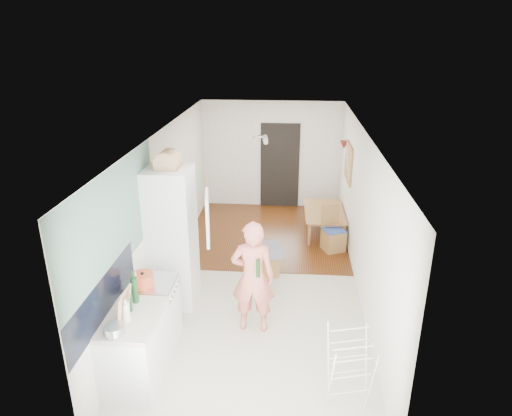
# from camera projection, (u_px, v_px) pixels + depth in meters

# --- Properties ---
(room_shell) EXTENTS (3.20, 7.00, 2.50)m
(room_shell) POSITION_uv_depth(u_px,v_px,m) (261.00, 210.00, 7.34)
(room_shell) COLOR white
(room_shell) RESTS_ON ground
(floor) EXTENTS (3.20, 7.00, 0.01)m
(floor) POSITION_uv_depth(u_px,v_px,m) (261.00, 278.00, 7.79)
(floor) COLOR beige
(floor) RESTS_ON ground
(wood_floor_overlay) EXTENTS (3.20, 3.30, 0.01)m
(wood_floor_overlay) POSITION_uv_depth(u_px,v_px,m) (267.00, 233.00, 9.51)
(wood_floor_overlay) COLOR #5B2F0B
(wood_floor_overlay) RESTS_ON room_shell
(sage_wall_panel) EXTENTS (0.02, 3.00, 1.30)m
(sage_wall_panel) POSITION_uv_depth(u_px,v_px,m) (115.00, 222.00, 5.38)
(sage_wall_panel) COLOR slate
(sage_wall_panel) RESTS_ON room_shell
(tile_splashback) EXTENTS (0.02, 1.90, 0.50)m
(tile_splashback) POSITION_uv_depth(u_px,v_px,m) (104.00, 298.00, 5.12)
(tile_splashback) COLOR black
(tile_splashback) RESTS_ON room_shell
(doorway_recess) EXTENTS (0.90, 0.04, 2.00)m
(doorway_recess) POSITION_uv_depth(u_px,v_px,m) (280.00, 166.00, 10.64)
(doorway_recess) COLOR black
(doorway_recess) RESTS_ON room_shell
(base_cabinet) EXTENTS (0.60, 0.90, 0.86)m
(base_cabinet) POSITION_uv_depth(u_px,v_px,m) (135.00, 351.00, 5.36)
(base_cabinet) COLOR white
(base_cabinet) RESTS_ON room_shell
(worktop) EXTENTS (0.62, 0.92, 0.06)m
(worktop) POSITION_uv_depth(u_px,v_px,m) (131.00, 319.00, 5.20)
(worktop) COLOR beige
(worktop) RESTS_ON room_shell
(range_cooker) EXTENTS (0.60, 0.60, 0.88)m
(range_cooker) POSITION_uv_depth(u_px,v_px,m) (154.00, 314.00, 6.06)
(range_cooker) COLOR white
(range_cooker) RESTS_ON room_shell
(cooker_top) EXTENTS (0.60, 0.60, 0.04)m
(cooker_top) POSITION_uv_depth(u_px,v_px,m) (151.00, 284.00, 5.89)
(cooker_top) COLOR #B9B9BB
(cooker_top) RESTS_ON room_shell
(fridge_housing) EXTENTS (0.66, 0.66, 2.15)m
(fridge_housing) POSITION_uv_depth(u_px,v_px,m) (172.00, 238.00, 6.77)
(fridge_housing) COLOR white
(fridge_housing) RESTS_ON room_shell
(fridge_door) EXTENTS (0.14, 0.56, 0.70)m
(fridge_door) POSITION_uv_depth(u_px,v_px,m) (208.00, 218.00, 6.27)
(fridge_door) COLOR white
(fridge_door) RESTS_ON room_shell
(fridge_interior) EXTENTS (0.02, 0.52, 0.66)m
(fridge_interior) POSITION_uv_depth(u_px,v_px,m) (191.00, 209.00, 6.57)
(fridge_interior) COLOR white
(fridge_interior) RESTS_ON room_shell
(pinboard) EXTENTS (0.03, 0.90, 0.70)m
(pinboard) POSITION_uv_depth(u_px,v_px,m) (349.00, 163.00, 8.87)
(pinboard) COLOR tan
(pinboard) RESTS_ON room_shell
(pinboard_frame) EXTENTS (0.00, 0.94, 0.74)m
(pinboard_frame) POSITION_uv_depth(u_px,v_px,m) (348.00, 163.00, 8.87)
(pinboard_frame) COLOR #8D5C3C
(pinboard_frame) RESTS_ON room_shell
(wall_sconce) EXTENTS (0.18, 0.18, 0.16)m
(wall_sconce) POSITION_uv_depth(u_px,v_px,m) (344.00, 145.00, 9.40)
(wall_sconce) COLOR maroon
(wall_sconce) RESTS_ON room_shell
(person) EXTENTS (0.71, 0.47, 1.94)m
(person) POSITION_uv_depth(u_px,v_px,m) (253.00, 268.00, 6.15)
(person) COLOR #DD735F
(person) RESTS_ON floor
(dining_table) EXTENTS (0.70, 1.23, 0.43)m
(dining_table) POSITION_uv_depth(u_px,v_px,m) (325.00, 224.00, 9.45)
(dining_table) COLOR #8D5C3C
(dining_table) RESTS_ON floor
(dining_chair) EXTENTS (0.49, 0.49, 0.88)m
(dining_chair) POSITION_uv_depth(u_px,v_px,m) (334.00, 229.00, 8.63)
(dining_chair) COLOR #8D5C3C
(dining_chair) RESTS_ON floor
(stool) EXTENTS (0.36, 0.36, 0.38)m
(stool) POSITION_uv_depth(u_px,v_px,m) (269.00, 265.00, 7.85)
(stool) COLOR #8D5C3C
(stool) RESTS_ON floor
(grey_drape) EXTENTS (0.53, 0.53, 0.19)m
(grey_drape) POSITION_uv_depth(u_px,v_px,m) (269.00, 250.00, 7.74)
(grey_drape) COLOR slate
(grey_drape) RESTS_ON stool
(drying_rack) EXTENTS (0.54, 0.51, 0.88)m
(drying_rack) POSITION_uv_depth(u_px,v_px,m) (349.00, 369.00, 5.06)
(drying_rack) COLOR white
(drying_rack) RESTS_ON floor
(bread_bin) EXTENTS (0.35, 0.33, 0.18)m
(bread_bin) POSITION_uv_depth(u_px,v_px,m) (168.00, 162.00, 6.36)
(bread_bin) COLOR tan
(bread_bin) RESTS_ON fridge_housing
(red_casserole) EXTENTS (0.33, 0.33, 0.17)m
(red_casserole) POSITION_uv_depth(u_px,v_px,m) (143.00, 280.00, 5.78)
(red_casserole) COLOR #D54929
(red_casserole) RESTS_ON cooker_top
(steel_pan) EXTENTS (0.27, 0.27, 0.11)m
(steel_pan) POSITION_uv_depth(u_px,v_px,m) (114.00, 330.00, 4.86)
(steel_pan) COLOR #B9B9BB
(steel_pan) RESTS_ON worktop
(held_bottle) EXTENTS (0.06, 0.06, 0.26)m
(held_bottle) POSITION_uv_depth(u_px,v_px,m) (258.00, 268.00, 5.95)
(held_bottle) COLOR #143B19
(held_bottle) RESTS_ON person
(bottle_a) EXTENTS (0.08, 0.08, 0.33)m
(bottle_a) POSITION_uv_depth(u_px,v_px,m) (135.00, 290.00, 5.40)
(bottle_a) COLOR #143B19
(bottle_a) RESTS_ON worktop
(bottle_b) EXTENTS (0.07, 0.07, 0.26)m
(bottle_b) POSITION_uv_depth(u_px,v_px,m) (129.00, 301.00, 5.24)
(bottle_b) COLOR #143B19
(bottle_b) RESTS_ON worktop
(bottle_c) EXTENTS (0.10, 0.10, 0.22)m
(bottle_c) POSITION_uv_depth(u_px,v_px,m) (126.00, 312.00, 5.07)
(bottle_c) COLOR silver
(bottle_c) RESTS_ON worktop
(pepper_mill_front) EXTENTS (0.07, 0.07, 0.22)m
(pepper_mill_front) POSITION_uv_depth(u_px,v_px,m) (135.00, 287.00, 5.57)
(pepper_mill_front) COLOR tan
(pepper_mill_front) RESTS_ON worktop
(pepper_mill_back) EXTENTS (0.06, 0.06, 0.21)m
(pepper_mill_back) POSITION_uv_depth(u_px,v_px,m) (135.00, 284.00, 5.65)
(pepper_mill_back) COLOR tan
(pepper_mill_back) RESTS_ON worktop
(chopping_boards) EXTENTS (0.10, 0.27, 0.37)m
(chopping_boards) POSITION_uv_depth(u_px,v_px,m) (124.00, 306.00, 5.06)
(chopping_boards) COLOR tan
(chopping_boards) RESTS_ON worktop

